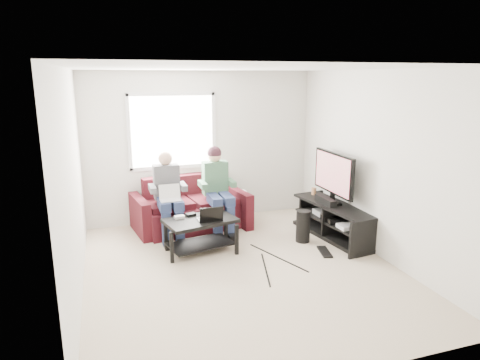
% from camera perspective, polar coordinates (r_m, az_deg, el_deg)
% --- Properties ---
extents(floor, '(4.50, 4.50, 0.00)m').
position_cam_1_polar(floor, '(5.82, 0.26, -11.82)').
color(floor, '#C0A995').
rests_on(floor, ground).
extents(ceiling, '(4.50, 4.50, 0.00)m').
position_cam_1_polar(ceiling, '(5.25, 0.29, 14.72)').
color(ceiling, white).
rests_on(ceiling, wall_back).
extents(wall_back, '(4.50, 0.00, 4.50)m').
position_cam_1_polar(wall_back, '(7.52, -5.15, 4.40)').
color(wall_back, silver).
rests_on(wall_back, floor).
extents(wall_front, '(4.50, 0.00, 4.50)m').
position_cam_1_polar(wall_front, '(3.42, 12.35, -7.30)').
color(wall_front, silver).
rests_on(wall_front, floor).
extents(wall_left, '(0.00, 4.50, 4.50)m').
position_cam_1_polar(wall_left, '(5.14, -21.40, -0.84)').
color(wall_left, silver).
rests_on(wall_left, floor).
extents(wall_right, '(0.00, 4.50, 4.50)m').
position_cam_1_polar(wall_right, '(6.30, 17.82, 1.99)').
color(wall_right, silver).
rests_on(wall_right, floor).
extents(window, '(1.48, 0.04, 1.28)m').
position_cam_1_polar(window, '(7.36, -8.98, 6.45)').
color(window, white).
rests_on(window, wall_back).
extents(sofa, '(1.95, 1.09, 0.86)m').
position_cam_1_polar(sofa, '(7.27, -6.67, -3.92)').
color(sofa, '#41101C').
rests_on(sofa, floor).
extents(person_left, '(0.40, 0.70, 1.35)m').
position_cam_1_polar(person_left, '(6.78, -9.54, -1.56)').
color(person_left, navy).
rests_on(person_left, sofa).
extents(person_right, '(0.40, 0.71, 1.40)m').
position_cam_1_polar(person_right, '(6.94, -3.05, -0.52)').
color(person_right, navy).
rests_on(person_right, sofa).
extents(laptop_silver, '(0.33, 0.24, 0.24)m').
position_cam_1_polar(laptop_silver, '(6.59, -9.25, -2.19)').
color(laptop_silver, silver).
rests_on(laptop_silver, person_left).
extents(coffee_table, '(1.10, 0.81, 0.50)m').
position_cam_1_polar(coffee_table, '(6.27, -5.31, -6.31)').
color(coffee_table, black).
rests_on(coffee_table, floor).
extents(laptop_black, '(0.36, 0.27, 0.24)m').
position_cam_1_polar(laptop_black, '(6.14, -4.10, -4.26)').
color(laptop_black, black).
rests_on(laptop_black, coffee_table).
extents(controller_a, '(0.15, 0.11, 0.04)m').
position_cam_1_polar(controller_a, '(6.28, -8.08, -4.91)').
color(controller_a, silver).
rests_on(controller_a, coffee_table).
extents(controller_b, '(0.16, 0.13, 0.04)m').
position_cam_1_polar(controller_b, '(6.37, -6.58, -4.60)').
color(controller_b, black).
rests_on(controller_b, coffee_table).
extents(controller_c, '(0.15, 0.10, 0.04)m').
position_cam_1_polar(controller_c, '(6.43, -3.02, -4.36)').
color(controller_c, gray).
rests_on(controller_c, coffee_table).
extents(tv_stand, '(0.71, 1.69, 0.54)m').
position_cam_1_polar(tv_stand, '(6.99, 12.47, -5.56)').
color(tv_stand, black).
rests_on(tv_stand, floor).
extents(tv, '(0.12, 1.10, 0.81)m').
position_cam_1_polar(tv, '(6.86, 12.36, 0.70)').
color(tv, black).
rests_on(tv, tv_stand).
extents(soundbar, '(0.12, 0.50, 0.10)m').
position_cam_1_polar(soundbar, '(6.90, 11.34, -2.68)').
color(soundbar, black).
rests_on(soundbar, tv_stand).
extents(drink_cup, '(0.08, 0.08, 0.12)m').
position_cam_1_polar(drink_cup, '(7.38, 9.82, -1.47)').
color(drink_cup, '#A77047').
rests_on(drink_cup, tv_stand).
extents(console_white, '(0.30, 0.22, 0.06)m').
position_cam_1_polar(console_white, '(6.64, 14.25, -6.01)').
color(console_white, silver).
rests_on(console_white, tv_stand).
extents(console_grey, '(0.34, 0.26, 0.08)m').
position_cam_1_polar(console_grey, '(7.20, 11.30, -4.20)').
color(console_grey, gray).
rests_on(console_grey, tv_stand).
extents(console_black, '(0.38, 0.30, 0.07)m').
position_cam_1_polar(console_black, '(6.92, 12.71, -5.07)').
color(console_black, black).
rests_on(console_black, tv_stand).
extents(subwoofer, '(0.22, 0.22, 0.50)m').
position_cam_1_polar(subwoofer, '(6.71, 8.41, -6.11)').
color(subwoofer, black).
rests_on(subwoofer, floor).
extents(keyboard_floor, '(0.23, 0.43, 0.02)m').
position_cam_1_polar(keyboard_floor, '(6.44, 11.21, -9.37)').
color(keyboard_floor, black).
rests_on(keyboard_floor, floor).
extents(end_table, '(0.31, 0.31, 0.56)m').
position_cam_1_polar(end_table, '(7.52, -0.04, -3.74)').
color(end_table, black).
rests_on(end_table, floor).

